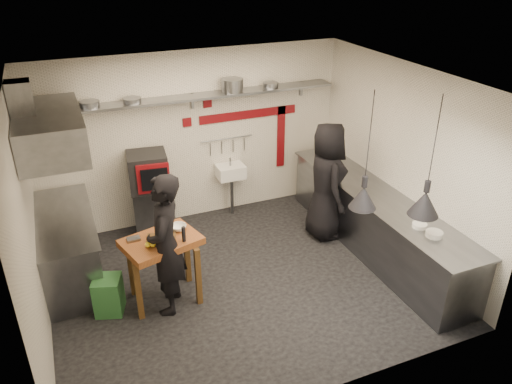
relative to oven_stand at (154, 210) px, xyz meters
name	(u,v)px	position (x,y,z in m)	size (l,w,h in m)	color
floor	(242,281)	(0.81, -1.79, -0.40)	(5.00, 5.00, 0.00)	black
ceiling	(239,82)	(0.81, -1.79, 2.40)	(5.00, 5.00, 0.00)	beige
wall_back	(194,138)	(0.81, 0.31, 1.00)	(5.00, 0.04, 2.80)	silver
wall_front	(322,286)	(0.81, -3.89, 1.00)	(5.00, 0.04, 2.80)	silver
wall_left	(28,231)	(-1.69, -1.79, 1.00)	(0.04, 4.20, 2.80)	silver
wall_right	(402,162)	(3.31, -1.79, 1.00)	(0.04, 4.20, 2.80)	silver
red_band_horiz	(249,114)	(1.76, 0.29, 1.28)	(1.70, 0.02, 0.14)	#640A0F
red_band_vert	(281,137)	(2.36, 0.29, 0.80)	(0.14, 0.02, 1.10)	#640A0F
red_tile_a	(207,103)	(1.06, 0.29, 1.55)	(0.14, 0.02, 0.14)	#640A0F
red_tile_b	(187,122)	(0.71, 0.29, 1.28)	(0.14, 0.02, 0.14)	#640A0F
back_shelf	(195,97)	(0.81, 0.13, 1.72)	(4.60, 0.34, 0.04)	slate
shelf_bracket_left	(63,116)	(-1.09, 0.28, 1.62)	(0.04, 0.06, 0.24)	slate
shelf_bracket_mid	(192,101)	(0.81, 0.28, 1.62)	(0.04, 0.06, 0.24)	slate
shelf_bracket_right	(301,88)	(2.71, 0.28, 1.62)	(0.04, 0.06, 0.24)	slate
pan_far_left	(90,104)	(-0.72, 0.13, 1.79)	(0.28, 0.28, 0.09)	slate
pan_mid_left	(132,100)	(-0.12, 0.13, 1.78)	(0.27, 0.27, 0.07)	slate
stock_pot	(232,85)	(1.43, 0.13, 1.84)	(0.34, 0.34, 0.20)	slate
pan_right	(270,85)	(2.08, 0.13, 1.78)	(0.25, 0.25, 0.08)	slate
oven_stand	(154,210)	(0.00, 0.00, 0.00)	(0.61, 0.55, 0.80)	slate
combi_oven	(148,171)	(-0.03, -0.02, 0.69)	(0.58, 0.54, 0.58)	black
oven_door	(154,178)	(-0.01, -0.31, 0.69)	(0.48, 0.03, 0.46)	#640A0F
oven_glass	(155,179)	(0.00, -0.35, 0.69)	(0.39, 0.02, 0.34)	black
hand_sink	(231,171)	(1.36, 0.13, 0.38)	(0.46, 0.34, 0.22)	silver
sink_tap	(230,162)	(1.36, 0.13, 0.56)	(0.03, 0.03, 0.14)	slate
sink_drain	(232,196)	(1.36, 0.09, -0.06)	(0.06, 0.06, 0.66)	slate
utensil_rail	(227,139)	(1.36, 0.27, 0.92)	(0.02, 0.02, 0.90)	slate
counter_right	(375,223)	(2.96, -1.79, 0.05)	(0.70, 3.80, 0.90)	slate
counter_right_top	(378,196)	(2.96, -1.79, 0.52)	(0.76, 3.90, 0.03)	slate
plate_stack	(434,234)	(2.93, -3.02, 0.56)	(0.21, 0.21, 0.07)	silver
small_bowl_right	(420,225)	(2.91, -2.77, 0.56)	(0.19, 0.19, 0.05)	silver
counter_left	(69,248)	(-1.34, -0.74, 0.05)	(0.70, 1.90, 0.90)	slate
counter_left_top	(63,219)	(-1.34, -0.74, 0.52)	(0.76, 2.00, 0.03)	slate
extractor_hood	(50,131)	(-1.29, -0.74, 1.75)	(0.78, 1.60, 0.50)	slate
hood_duct	(21,102)	(-1.54, -0.74, 2.15)	(0.28, 0.28, 0.50)	slate
green_bin	(109,295)	(-0.96, -1.72, -0.15)	(0.33, 0.33, 0.50)	#27622E
prep_table	(164,269)	(-0.24, -1.74, 0.06)	(0.92, 0.64, 0.92)	brown
cutting_board	(161,238)	(-0.24, -1.75, 0.53)	(0.36, 0.25, 0.03)	#523618
pepper_mill	(184,234)	(0.01, -1.91, 0.62)	(0.05, 0.05, 0.20)	black
lemon_a	(148,245)	(-0.43, -1.88, 0.56)	(0.07, 0.07, 0.07)	yellow
lemon_b	(153,244)	(-0.37, -1.89, 0.56)	(0.07, 0.07, 0.07)	yellow
veg_ball	(164,230)	(-0.17, -1.62, 0.57)	(0.10, 0.10, 0.10)	#3D7C30
steel_tray	(133,239)	(-0.56, -1.64, 0.54)	(0.16, 0.11, 0.03)	slate
bowl	(178,227)	(0.02, -1.61, 0.55)	(0.21, 0.21, 0.07)	silver
heat_lamp_near	(368,152)	(2.06, -2.66, 1.67)	(0.33, 0.33, 1.46)	black
heat_lamp_far	(432,158)	(2.63, -3.08, 1.67)	(0.36, 0.36, 1.46)	black
chef_left	(166,245)	(-0.22, -1.93, 0.53)	(0.68, 0.45, 1.86)	black
chef_right	(326,181)	(2.48, -1.12, 0.54)	(0.92, 0.60, 1.87)	black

